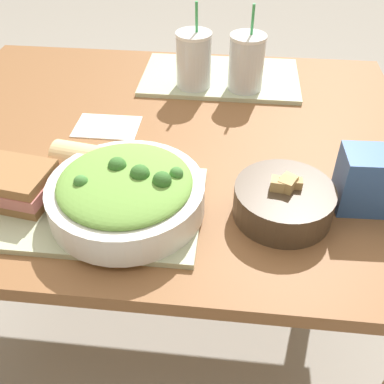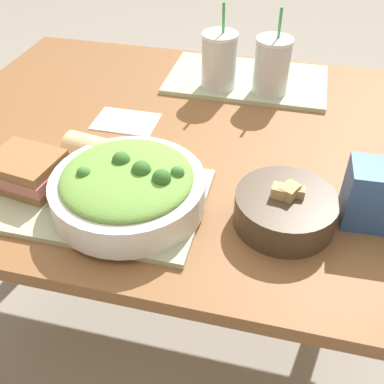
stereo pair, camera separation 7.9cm
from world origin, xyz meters
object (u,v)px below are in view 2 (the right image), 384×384
Objects in this scene: drink_cup_dark at (219,62)px; napkin_folded at (126,121)px; salad_bowl at (128,186)px; soup_bowl at (285,209)px; sandwich_near at (27,170)px; drink_cup_red at (272,68)px; baguette_near at (93,151)px.

drink_cup_dark reaches higher than napkin_folded.
salad_bowl reaches higher than soup_bowl.
sandwich_near is 0.68× the size of drink_cup_dark.
sandwich_near reaches higher than napkin_folded.
drink_cup_red is (0.20, 0.51, 0.03)m from salad_bowl.
sandwich_near is 0.99× the size of napkin_folded.
drink_cup_red is (0.32, 0.41, 0.04)m from baguette_near.
napkin_folded is (0.09, 0.28, -0.04)m from sandwich_near.
baguette_near is 0.77× the size of napkin_folded.
drink_cup_dark is 0.14m from drink_cup_red.
salad_bowl is at bearing -97.62° from drink_cup_dark.
drink_cup_red is (0.14, -0.00, -0.00)m from drink_cup_dark.
drink_cup_red is at bearing 68.10° from salad_bowl.
drink_cup_red reaches higher than baguette_near.
drink_cup_dark is at bearing -15.05° from baguette_near.
salad_bowl reaches higher than sandwich_near.
drink_cup_dark is 1.00× the size of drink_cup_red.
drink_cup_red is 1.45× the size of napkin_folded.
drink_cup_dark reaches higher than salad_bowl.
baguette_near is at bearing -89.10° from napkin_folded.
drink_cup_dark reaches higher than sandwich_near.
sandwich_near is at bearing 141.98° from baguette_near.
sandwich_near is 1.28× the size of baguette_near.
sandwich_near is (-0.49, -0.02, 0.01)m from soup_bowl.
salad_bowl is 1.86× the size of napkin_folded.
napkin_folded is at bearing 80.07° from sandwich_near.
napkin_folded is (-0.40, 0.26, -0.03)m from soup_bowl.
napkin_folded is at bearing 111.72° from salad_bowl.
soup_bowl is at bearing -65.86° from drink_cup_dark.
sandwich_near is 0.65m from drink_cup_red.
soup_bowl is 0.49m from drink_cup_red.
salad_bowl is 0.28m from soup_bowl.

